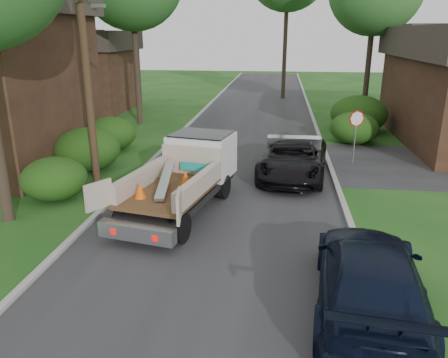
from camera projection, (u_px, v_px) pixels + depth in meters
name	position (u px, v px, depth m)	size (l,w,h in m)	color
ground	(212.00, 246.00, 12.36)	(120.00, 120.00, 0.00)	#174814
road	(242.00, 154.00, 21.77)	(8.00, 90.00, 0.02)	#28282B
curb_left	(162.00, 150.00, 22.24)	(0.20, 90.00, 0.12)	#9E9E99
curb_right	(326.00, 156.00, 21.26)	(0.20, 90.00, 0.12)	#9E9E99
stop_sign	(356.00, 126.00, 19.64)	(0.71, 0.32, 2.48)	slate
utility_pole	(84.00, 49.00, 16.06)	(2.42, 1.25, 10.00)	#382619
house_left_far	(82.00, 70.00, 33.70)	(7.56, 7.56, 6.00)	#351E15
hedge_left_a	(54.00, 179.00, 15.69)	(2.34, 2.34, 1.53)	#143A0D
hedge_left_b	(87.00, 149.00, 18.96)	(2.86, 2.86, 1.87)	#143A0D
hedge_left_c	(110.00, 134.00, 22.31)	(2.60, 2.60, 1.70)	#143A0D
hedge_right_a	(354.00, 128.00, 23.62)	(2.60, 2.60, 1.70)	#143A0D
hedge_right_b	(359.00, 114.00, 26.28)	(3.38, 3.38, 2.21)	#143A0D
flatbed_truck	(190.00, 169.00, 15.12)	(3.66, 6.42, 2.29)	black
black_pickup	(293.00, 158.00, 18.19)	(2.60, 5.64, 1.57)	black
navy_suv	(369.00, 277.00, 9.31)	(2.23, 5.48, 1.59)	black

